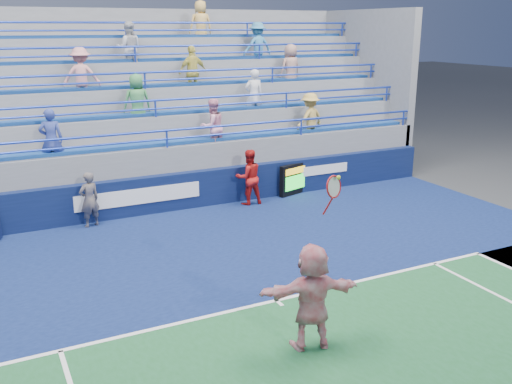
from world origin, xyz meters
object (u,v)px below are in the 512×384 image
line_judge (89,200)px  ball_girl (249,177)px  serve_speed_board (297,178)px  tennis_player (312,297)px

line_judge → ball_girl: bearing=161.9°
serve_speed_board → ball_girl: size_ratio=0.85×
serve_speed_board → tennis_player: bearing=-118.9°
line_judge → ball_girl: 4.72m
serve_speed_board → ball_girl: ball_girl is taller
serve_speed_board → ball_girl: bearing=-170.3°
serve_speed_board → line_judge: 6.61m
tennis_player → line_judge: size_ratio=1.94×
tennis_player → line_judge: tennis_player is taller
tennis_player → ball_girl: bearing=71.7°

